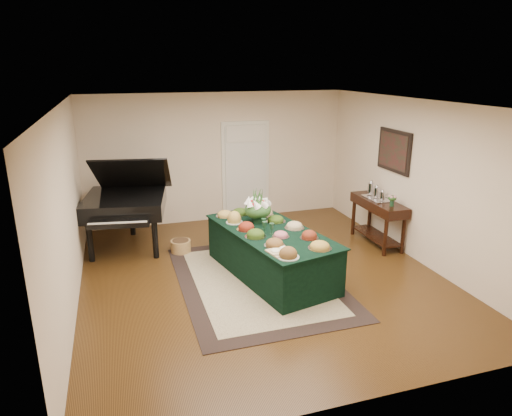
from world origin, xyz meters
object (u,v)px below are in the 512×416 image
object	(u,v)px
floral_centerpiece	(258,206)
mahogany_sideboard	(378,210)
grand_piano	(126,203)
buffet_table	(271,253)

from	to	relation	value
floral_centerpiece	mahogany_sideboard	world-z (taller)	floral_centerpiece
grand_piano	mahogany_sideboard	xyz separation A→B (m)	(4.46, -1.20, -0.20)
buffet_table	mahogany_sideboard	xyz separation A→B (m)	(2.34, 0.69, 0.28)
mahogany_sideboard	buffet_table	bearing A→B (deg)	-163.55
buffet_table	floral_centerpiece	size ratio (longest dim) A/B	5.74
buffet_table	grand_piano	size ratio (longest dim) A/B	1.40
buffet_table	grand_piano	world-z (taller)	grand_piano
buffet_table	floral_centerpiece	xyz separation A→B (m)	(-0.08, 0.44, 0.64)
buffet_table	mahogany_sideboard	world-z (taller)	mahogany_sideboard
grand_piano	mahogany_sideboard	bearing A→B (deg)	-15.07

